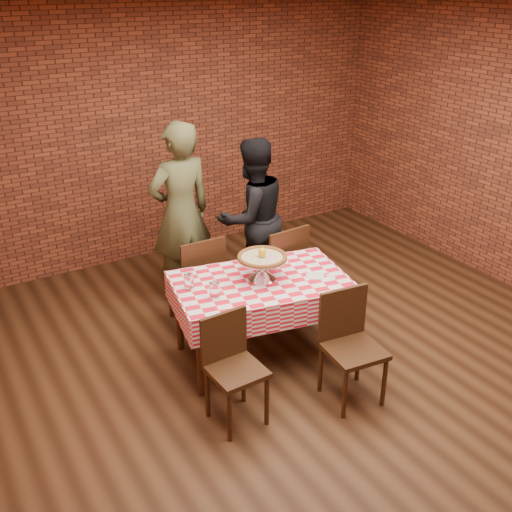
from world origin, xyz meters
name	(u,v)px	position (x,y,z in m)	size (l,w,h in m)	color
ground	(317,373)	(0.00, 0.00, 0.00)	(6.00, 6.00, 0.00)	black
back_wall	(165,132)	(0.00, 3.00, 1.45)	(5.50, 5.50, 0.00)	brown
table	(260,319)	(-0.28, 0.47, 0.38)	(1.43, 0.86, 0.75)	#402611
tablecloth	(261,293)	(-0.28, 0.47, 0.63)	(1.47, 0.89, 0.25)	red
pizza_stand	(262,268)	(-0.25, 0.49, 0.85)	(0.42, 0.42, 0.19)	silver
pizza	(262,258)	(-0.25, 0.49, 0.95)	(0.42, 0.42, 0.03)	beige
lemon	(262,252)	(-0.25, 0.49, 1.00)	(0.07, 0.07, 0.09)	yellow
water_glass_left	(214,290)	(-0.74, 0.41, 0.82)	(0.08, 0.08, 0.13)	white
water_glass_right	(189,282)	(-0.85, 0.64, 0.82)	(0.08, 0.08, 0.13)	white
side_plate	(315,276)	(0.16, 0.29, 0.76)	(0.15, 0.15, 0.01)	white
sweetener_packet_a	(333,278)	(0.26, 0.18, 0.76)	(0.05, 0.04, 0.01)	white
sweetener_packet_b	(329,275)	(0.27, 0.24, 0.76)	(0.05, 0.04, 0.01)	white
condiment_caddy	(250,257)	(-0.19, 0.78, 0.83)	(0.10, 0.08, 0.14)	silver
chair_near_left	(236,373)	(-0.87, -0.16, 0.43)	(0.38, 0.38, 0.86)	#402611
chair_near_right	(354,351)	(0.04, -0.40, 0.45)	(0.42, 0.42, 0.90)	#402611
chair_far_left	(196,278)	(-0.49, 1.30, 0.46)	(0.44, 0.44, 0.92)	#402611
chair_far_right	(276,267)	(0.28, 1.10, 0.47)	(0.45, 0.45, 0.94)	#402611
diner_olive	(181,213)	(-0.37, 1.83, 0.92)	(0.67, 0.44, 1.85)	#50532F
diner_black	(252,217)	(0.31, 1.59, 0.82)	(0.80, 0.62, 1.64)	black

